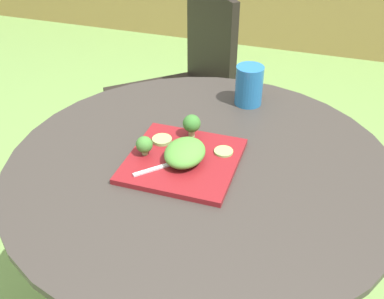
# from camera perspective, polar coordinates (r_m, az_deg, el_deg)

# --- Properties ---
(patio_table) EXTENTS (0.97, 0.97, 0.73)m
(patio_table) POSITION_cam_1_polar(r_m,az_deg,el_deg) (1.31, 1.00, -10.15)
(patio_table) COLOR #38332D
(patio_table) RESTS_ON ground_plane
(patio_chair) EXTENTS (0.62, 0.62, 0.90)m
(patio_chair) POSITION_cam_1_polar(r_m,az_deg,el_deg) (2.00, -0.75, 8.46)
(patio_chair) COLOR black
(patio_chair) RESTS_ON ground_plane
(salad_plate) EXTENTS (0.26, 0.26, 0.01)m
(salad_plate) POSITION_cam_1_polar(r_m,az_deg,el_deg) (1.15, -1.12, -1.35)
(salad_plate) COLOR maroon
(salad_plate) RESTS_ON patio_table
(drinking_glass) EXTENTS (0.08, 0.08, 0.12)m
(drinking_glass) POSITION_cam_1_polar(r_m,az_deg,el_deg) (1.39, 6.95, 7.53)
(drinking_glass) COLOR #236BA8
(drinking_glass) RESTS_ON patio_table
(fork) EXTENTS (0.12, 0.12, 0.00)m
(fork) POSITION_cam_1_polar(r_m,az_deg,el_deg) (1.12, -2.78, -1.81)
(fork) COLOR silver
(fork) RESTS_ON salad_plate
(lettuce_mound) EXTENTS (0.10, 0.12, 0.05)m
(lettuce_mound) POSITION_cam_1_polar(r_m,az_deg,el_deg) (1.12, -0.88, -0.37)
(lettuce_mound) COLOR #519338
(lettuce_mound) RESTS_ON salad_plate
(broccoli_floret_0) EXTENTS (0.05, 0.05, 0.06)m
(broccoli_floret_0) POSITION_cam_1_polar(r_m,az_deg,el_deg) (1.21, -0.04, 3.14)
(broccoli_floret_0) COLOR #99B770
(broccoli_floret_0) RESTS_ON salad_plate
(broccoli_floret_1) EXTENTS (0.04, 0.04, 0.05)m
(broccoli_floret_1) POSITION_cam_1_polar(r_m,az_deg,el_deg) (1.15, -5.84, 0.58)
(broccoli_floret_1) COLOR #99B770
(broccoli_floret_1) RESTS_ON salad_plate
(cucumber_slice_0) EXTENTS (0.05, 0.05, 0.01)m
(cucumber_slice_0) POSITION_cam_1_polar(r_m,az_deg,el_deg) (1.21, -3.68, 1.20)
(cucumber_slice_0) COLOR #8EB766
(cucumber_slice_0) RESTS_ON salad_plate
(cucumber_slice_1) EXTENTS (0.05, 0.05, 0.01)m
(cucumber_slice_1) POSITION_cam_1_polar(r_m,az_deg,el_deg) (1.16, 3.87, -0.23)
(cucumber_slice_1) COLOR #8EB766
(cucumber_slice_1) RESTS_ON salad_plate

